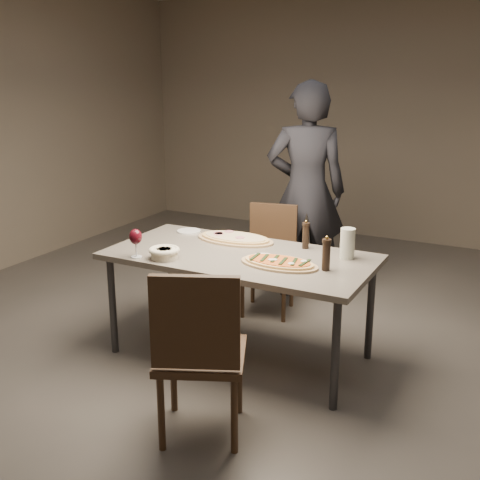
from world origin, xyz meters
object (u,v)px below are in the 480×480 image
at_px(bread_basket, 164,252).
at_px(diner, 306,192).
at_px(chair_far, 270,252).
at_px(zucchini_pizza, 279,263).
at_px(chair_near, 199,347).
at_px(dining_table, 240,262).
at_px(ham_pizza, 235,238).
at_px(carafe, 347,243).
at_px(pepper_mill_left, 306,235).

bearing_deg(bread_basket, diner, 77.75).
bearing_deg(chair_far, diner, -118.06).
height_order(zucchini_pizza, chair_far, chair_far).
relative_size(bread_basket, chair_far, 0.23).
xyz_separation_m(zucchini_pizza, bread_basket, (-0.73, -0.22, 0.03)).
bearing_deg(bread_basket, chair_near, -45.43).
bearing_deg(dining_table, diner, 91.98).
distance_m(ham_pizza, diner, 1.07).
height_order(ham_pizza, carafe, carafe).
height_order(zucchini_pizza, carafe, carafe).
bearing_deg(dining_table, bread_basket, -142.02).
bearing_deg(diner, dining_table, 69.97).
distance_m(ham_pizza, bread_basket, 0.63).
bearing_deg(pepper_mill_left, carafe, -14.39).
bearing_deg(diner, chair_far, 51.88).
xyz_separation_m(carafe, chair_near, (-0.39, -1.25, -0.29)).
height_order(bread_basket, pepper_mill_left, pepper_mill_left).
bearing_deg(pepper_mill_left, ham_pizza, -174.37).
xyz_separation_m(bread_basket, diner, (0.36, 1.64, 0.14)).
height_order(ham_pizza, chair_near, chair_near).
relative_size(bread_basket, chair_near, 0.21).
relative_size(ham_pizza, pepper_mill_left, 2.92).
relative_size(ham_pizza, chair_far, 0.68).
height_order(chair_far, diner, diner).
distance_m(bread_basket, chair_near, 0.99).
distance_m(ham_pizza, pepper_mill_left, 0.54).
relative_size(dining_table, ham_pizza, 3.02).
bearing_deg(diner, ham_pizza, 60.37).
bearing_deg(pepper_mill_left, bread_basket, -139.08).
distance_m(pepper_mill_left, chair_near, 1.37).
xyz_separation_m(bread_basket, chair_far, (0.23, 1.20, -0.30)).
xyz_separation_m(dining_table, pepper_mill_left, (0.34, 0.33, 0.15)).
bearing_deg(chair_far, carafe, 131.19).
relative_size(ham_pizza, bread_basket, 2.90).
height_order(dining_table, bread_basket, bread_basket).
bearing_deg(zucchini_pizza, ham_pizza, 153.22).
bearing_deg(pepper_mill_left, diner, 111.38).
height_order(chair_near, chair_far, chair_near).
height_order(carafe, chair_far, carafe).
distance_m(ham_pizza, carafe, 0.86).
xyz_separation_m(pepper_mill_left, carafe, (0.33, -0.08, 0.01)).
bearing_deg(bread_basket, chair_far, 79.22).
height_order(zucchini_pizza, diner, diner).
height_order(dining_table, diner, diner).
height_order(dining_table, zucchini_pizza, zucchini_pizza).
relative_size(dining_table, pepper_mill_left, 8.83).
relative_size(zucchini_pizza, diner, 0.28).
relative_size(bread_basket, pepper_mill_left, 1.01).
bearing_deg(bread_basket, zucchini_pizza, 16.69).
bearing_deg(chair_far, zucchini_pizza, 105.47).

